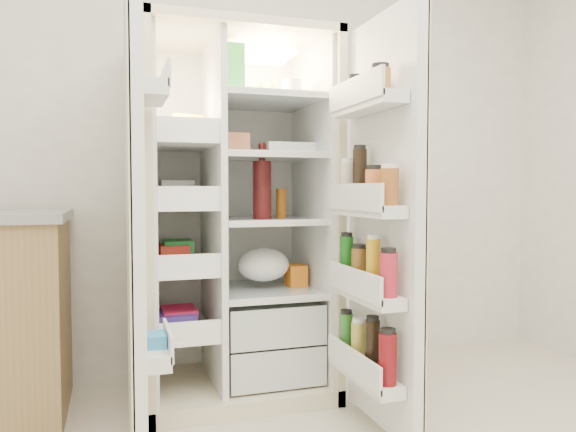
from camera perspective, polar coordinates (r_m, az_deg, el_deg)
name	(u,v)px	position (r m, az deg, el deg)	size (l,w,h in m)	color
wall_back	(238,135)	(3.18, -5.26, 8.46)	(4.00, 0.02, 2.70)	white
refrigerator	(236,246)	(2.82, -5.48, -3.17)	(0.92, 0.70, 1.80)	beige
freezer_door	(137,227)	(2.14, -15.56, -1.16)	(0.15, 0.40, 1.72)	silver
fridge_door	(380,228)	(2.31, 9.62, -1.24)	(0.17, 0.58, 1.72)	silver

